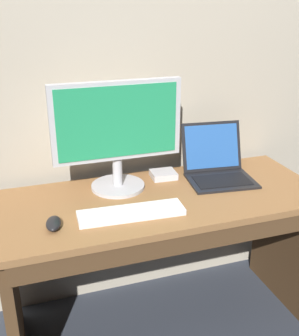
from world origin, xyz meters
name	(u,v)px	position (x,y,z in m)	size (l,w,h in m)	color
ground_plane	(162,323)	(0.00, 0.00, 0.00)	(14.00, 14.00, 0.00)	#2D333D
desk	(165,238)	(0.00, -0.01, 0.50)	(1.40, 0.58, 0.71)	olive
laptop_black	(217,165)	(0.31, 0.12, 0.77)	(0.33, 0.34, 0.24)	black
external_monitor	(117,130)	(-0.17, 0.13, 0.99)	(0.56, 0.24, 0.49)	#B7B7BC
wired_keyboard	(131,213)	(-0.19, -0.12, 0.72)	(0.43, 0.14, 0.03)	white
computer_mouse	(54,223)	(-0.49, -0.12, 0.73)	(0.06, 0.11, 0.03)	black
external_drive_box	(163,175)	(0.06, 0.19, 0.73)	(0.12, 0.10, 0.03)	silver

